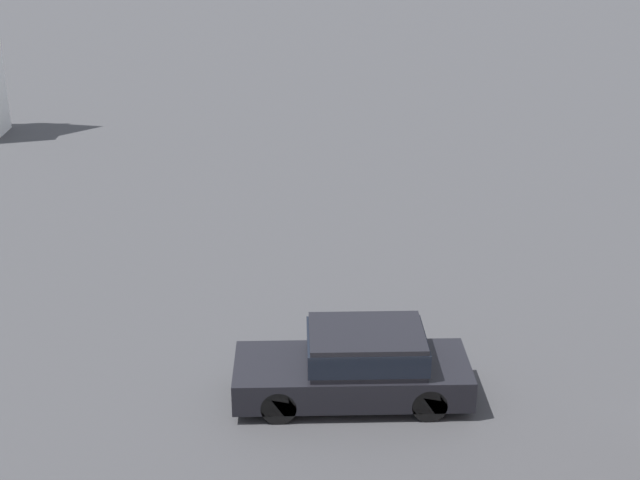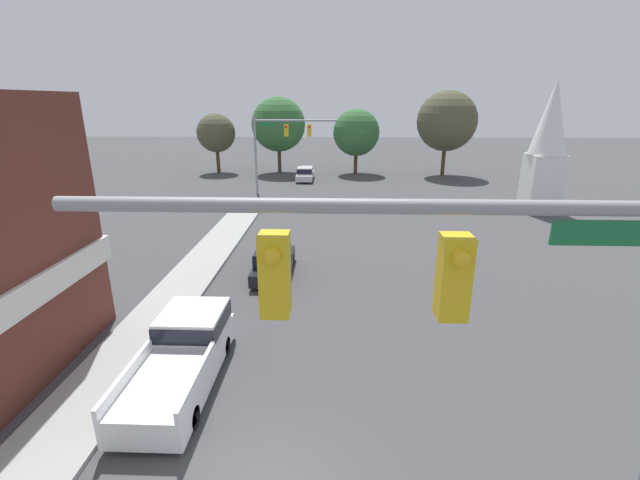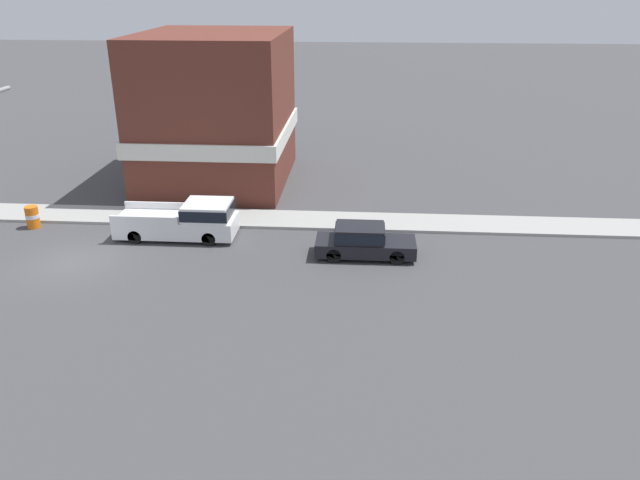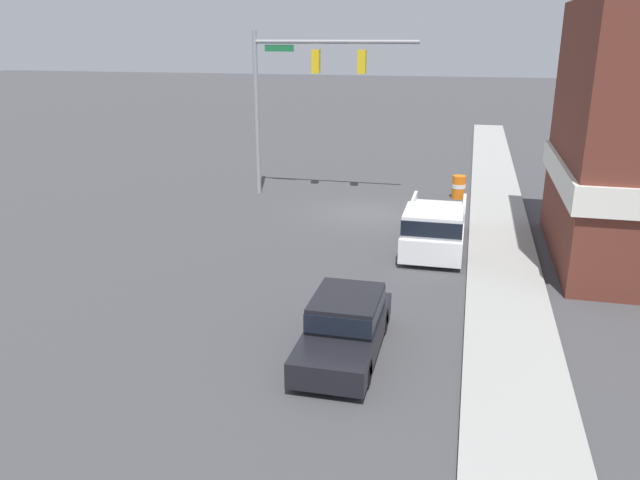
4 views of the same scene
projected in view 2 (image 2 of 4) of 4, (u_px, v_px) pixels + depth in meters
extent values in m
cylinder|color=gray|center=(383.00, 206.00, 4.89)|extent=(7.67, 0.18, 0.18)
cube|color=gold|center=(454.00, 277.00, 5.13)|extent=(0.36, 0.36, 1.05)
sphere|color=yellow|center=(461.00, 259.00, 4.84)|extent=(0.22, 0.22, 0.22)
cube|color=gold|center=(275.00, 275.00, 5.20)|extent=(0.36, 0.36, 1.05)
sphere|color=yellow|center=(272.00, 256.00, 4.92)|extent=(0.22, 0.22, 0.22)
cube|color=#196B38|center=(613.00, 233.00, 4.89)|extent=(1.40, 0.04, 0.30)
cylinder|color=gray|center=(256.00, 156.00, 39.31)|extent=(0.22, 0.22, 7.26)
cylinder|color=gray|center=(295.00, 120.00, 38.21)|extent=(7.45, 0.18, 0.18)
cube|color=gold|center=(286.00, 130.00, 38.51)|extent=(0.36, 0.36, 1.05)
sphere|color=red|center=(286.00, 127.00, 38.22)|extent=(0.22, 0.22, 0.22)
cube|color=gold|center=(309.00, 130.00, 38.43)|extent=(0.36, 0.36, 1.05)
sphere|color=red|center=(309.00, 127.00, 38.14)|extent=(0.22, 0.22, 0.22)
cube|color=#196B38|center=(267.00, 124.00, 38.39)|extent=(1.40, 0.04, 0.30)
cylinder|color=black|center=(263.00, 258.00, 23.07)|extent=(0.22, 0.66, 0.66)
cylinder|color=black|center=(292.00, 259.00, 23.01)|extent=(0.22, 0.66, 0.66)
cylinder|color=black|center=(254.00, 279.00, 20.44)|extent=(0.22, 0.66, 0.66)
cylinder|color=black|center=(286.00, 279.00, 20.39)|extent=(0.22, 0.66, 0.66)
cube|color=black|center=(274.00, 265.00, 21.68)|extent=(1.75, 4.45, 0.61)
cube|color=black|center=(273.00, 255.00, 21.23)|extent=(1.61, 2.14, 0.66)
cube|color=black|center=(273.00, 255.00, 21.23)|extent=(1.63, 2.22, 0.46)
cylinder|color=black|center=(299.00, 175.00, 49.00)|extent=(0.22, 0.66, 0.66)
cylinder|color=black|center=(313.00, 175.00, 48.94)|extent=(0.22, 0.66, 0.66)
cylinder|color=black|center=(297.00, 180.00, 46.21)|extent=(0.22, 0.66, 0.66)
cylinder|color=black|center=(311.00, 180.00, 46.16)|extent=(0.22, 0.66, 0.66)
cube|color=silver|center=(305.00, 176.00, 47.52)|extent=(1.77, 4.73, 0.63)
cube|color=silver|center=(305.00, 170.00, 47.05)|extent=(1.63, 2.27, 0.69)
cube|color=black|center=(305.00, 170.00, 47.05)|extent=(1.64, 2.36, 0.48)
cylinder|color=black|center=(171.00, 345.00, 14.88)|extent=(0.22, 0.66, 0.66)
cylinder|color=black|center=(225.00, 346.00, 14.81)|extent=(0.22, 0.66, 0.66)
cylinder|color=black|center=(123.00, 416.00, 11.53)|extent=(0.22, 0.66, 0.66)
cylinder|color=black|center=(192.00, 418.00, 11.46)|extent=(0.22, 0.66, 0.66)
cube|color=white|center=(179.00, 369.00, 13.08)|extent=(2.11, 5.69, 0.85)
cube|color=white|center=(193.00, 321.00, 14.32)|extent=(2.01, 2.16, 0.75)
cube|color=black|center=(193.00, 321.00, 14.32)|extent=(2.03, 2.25, 0.53)
cube|color=white|center=(126.00, 376.00, 11.76)|extent=(0.12, 3.23, 0.35)
cube|color=white|center=(197.00, 378.00, 11.69)|extent=(0.12, 3.23, 0.35)
cube|color=white|center=(541.00, 184.00, 33.41)|extent=(2.45, 2.45, 4.52)
cone|color=white|center=(552.00, 117.00, 31.86)|extent=(2.69, 2.69, 5.53)
cylinder|color=#4C3823|center=(218.00, 162.00, 52.28)|extent=(0.44, 0.44, 2.72)
sphere|color=#4C4C33|center=(216.00, 133.00, 51.22)|extent=(4.57, 4.57, 4.57)
cylinder|color=#4C3823|center=(279.00, 161.00, 52.11)|extent=(0.44, 0.44, 2.91)
sphere|color=#336633|center=(278.00, 124.00, 50.77)|extent=(6.37, 6.37, 6.37)
cylinder|color=#4C3823|center=(356.00, 164.00, 51.48)|extent=(0.44, 0.44, 2.42)
sphere|color=#336633|center=(356.00, 133.00, 50.34)|extent=(5.45, 5.45, 5.45)
cylinder|color=#4C3823|center=(443.00, 162.00, 49.91)|extent=(0.44, 0.44, 3.22)
sphere|color=#4C4C33|center=(447.00, 121.00, 48.48)|extent=(6.74, 6.74, 6.74)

